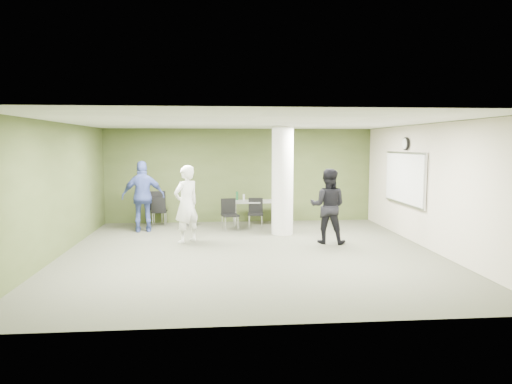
{
  "coord_description": "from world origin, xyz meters",
  "views": [
    {
      "loc": [
        -0.71,
        -9.67,
        2.34
      ],
      "look_at": [
        0.22,
        1.0,
        1.21
      ],
      "focal_mm": 32.0,
      "sensor_mm": 36.0,
      "label": 1
    }
  ],
  "objects": [
    {
      "name": "wall_back",
      "position": [
        0.0,
        4.0,
        1.4
      ],
      "size": [
        8.0,
        2.8,
        0.02
      ],
      "primitive_type": "cube",
      "rotation": [
        1.57,
        0.0,
        0.0
      ],
      "color": "#404E24",
      "rests_on": "floor"
    },
    {
      "name": "man_blue",
      "position": [
        -2.66,
        2.62,
        0.95
      ],
      "size": [
        1.17,
        0.62,
        1.9
      ],
      "primitive_type": "imported",
      "rotation": [
        0.0,
        0.0,
        3.29
      ],
      "color": "#3A4A90",
      "rests_on": "floor"
    },
    {
      "name": "ceiling",
      "position": [
        0.0,
        0.0,
        2.8
      ],
      "size": [
        8.0,
        8.0,
        0.0
      ],
      "primitive_type": "plane",
      "rotation": [
        3.14,
        0.0,
        0.0
      ],
      "color": "white",
      "rests_on": "wall_back"
    },
    {
      "name": "column",
      "position": [
        1.0,
        2.0,
        1.4
      ],
      "size": [
        0.56,
        0.56,
        2.8
      ],
      "primitive_type": "cylinder",
      "color": "silver",
      "rests_on": "floor"
    },
    {
      "name": "chair_back_left",
      "position": [
        -2.44,
        3.56,
        0.59
      ],
      "size": [
        0.63,
        0.63,
        1.01
      ],
      "rotation": [
        0.0,
        0.0,
        3.44
      ],
      "color": "black",
      "rests_on": "floor"
    },
    {
      "name": "wastebasket",
      "position": [
        -1.42,
        3.36,
        0.16
      ],
      "size": [
        0.27,
        0.27,
        0.32
      ],
      "primitive_type": "cylinder",
      "color": "#4C4C4C",
      "rests_on": "floor"
    },
    {
      "name": "chair_table_right",
      "position": [
        0.37,
        2.87,
        0.49
      ],
      "size": [
        0.46,
        0.46,
        0.84
      ],
      "rotation": [
        0.0,
        0.0,
        -0.1
      ],
      "color": "black",
      "rests_on": "floor"
    },
    {
      "name": "chair_table_left",
      "position": [
        -0.36,
        2.67,
        0.5
      ],
      "size": [
        0.51,
        0.51,
        0.86
      ],
      "rotation": [
        0.0,
        0.0,
        0.21
      ],
      "color": "black",
      "rests_on": "floor"
    },
    {
      "name": "woman_white",
      "position": [
        -1.42,
        1.15,
        0.92
      ],
      "size": [
        0.8,
        0.78,
        1.84
      ],
      "primitive_type": "imported",
      "rotation": [
        0.0,
        0.0,
        3.86
      ],
      "color": "white",
      "rests_on": "floor"
    },
    {
      "name": "whiteboard",
      "position": [
        3.92,
        1.2,
        1.5
      ],
      "size": [
        0.05,
        2.3,
        1.3
      ],
      "color": "silver",
      "rests_on": "wall_right_cream"
    },
    {
      "name": "floor",
      "position": [
        0.0,
        0.0,
        0.0
      ],
      "size": [
        8.0,
        8.0,
        0.0
      ],
      "primitive_type": "plane",
      "color": "#4A4C3C",
      "rests_on": "ground"
    },
    {
      "name": "chair_back_right",
      "position": [
        -2.35,
        3.42,
        0.49
      ],
      "size": [
        0.42,
        0.42,
        0.85
      ],
      "rotation": [
        0.0,
        0.0,
        3.15
      ],
      "color": "black",
      "rests_on": "floor"
    },
    {
      "name": "man_black",
      "position": [
        1.91,
        0.8,
        0.88
      ],
      "size": [
        1.03,
        0.91,
        1.77
      ],
      "primitive_type": "imported",
      "rotation": [
        0.0,
        0.0,
        2.81
      ],
      "color": "black",
      "rests_on": "floor"
    },
    {
      "name": "folding_table",
      "position": [
        0.47,
        3.29,
        0.67
      ],
      "size": [
        1.55,
        0.74,
        0.97
      ],
      "rotation": [
        0.0,
        0.0,
        0.05
      ],
      "color": "gray",
      "rests_on": "floor"
    },
    {
      "name": "wall_right_cream",
      "position": [
        4.0,
        0.0,
        1.4
      ],
      "size": [
        0.02,
        8.0,
        2.8
      ],
      "primitive_type": "cube",
      "color": "beige",
      "rests_on": "floor"
    },
    {
      "name": "wall_clock",
      "position": [
        3.92,
        1.2,
        2.35
      ],
      "size": [
        0.06,
        0.32,
        0.32
      ],
      "color": "black",
      "rests_on": "wall_right_cream"
    },
    {
      "name": "wall_left",
      "position": [
        -4.0,
        0.0,
        1.4
      ],
      "size": [
        0.02,
        8.0,
        2.8
      ],
      "primitive_type": "cube",
      "color": "#404E24",
      "rests_on": "floor"
    }
  ]
}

